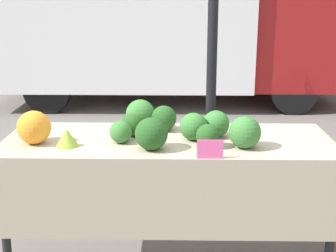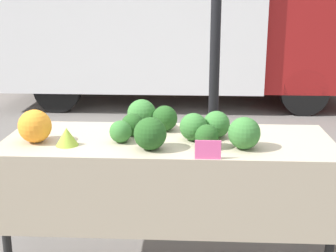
% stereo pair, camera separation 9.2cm
% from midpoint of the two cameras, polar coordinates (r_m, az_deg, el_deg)
% --- Properties ---
extents(tent_pole, '(0.07, 0.07, 2.79)m').
position_cam_midpoint_polar(tent_pole, '(3.22, 6.64, 11.38)').
color(tent_pole, black).
rests_on(tent_pole, ground_plane).
extents(parked_truck, '(5.18, 1.92, 2.66)m').
position_cam_midpoint_polar(parked_truck, '(7.26, 0.57, 13.86)').
color(parked_truck, white).
rests_on(parked_truck, ground_plane).
extents(market_table, '(1.95, 0.71, 0.81)m').
position_cam_midpoint_polar(market_table, '(2.76, 0.88, -4.11)').
color(market_table, tan).
rests_on(market_table, ground_plane).
extents(orange_cauliflower, '(0.19, 0.19, 0.19)m').
position_cam_midpoint_polar(orange_cauliflower, '(2.80, -15.03, -0.02)').
color(orange_cauliflower, orange).
rests_on(orange_cauliflower, market_table).
extents(romanesco_head, '(0.13, 0.13, 0.10)m').
position_cam_midpoint_polar(romanesco_head, '(2.71, -11.29, -1.29)').
color(romanesco_head, '#93B238').
rests_on(romanesco_head, market_table).
extents(broccoli_head_0, '(0.16, 0.16, 0.16)m').
position_cam_midpoint_polar(broccoli_head_0, '(2.75, 4.08, -0.11)').
color(broccoli_head_0, '#387533').
rests_on(broccoli_head_0, market_table).
extents(broccoli_head_1, '(0.16, 0.16, 0.16)m').
position_cam_midpoint_polar(broccoli_head_1, '(2.81, 6.85, 0.20)').
color(broccoli_head_1, '#387533').
rests_on(broccoli_head_1, market_table).
extents(broccoli_head_2, '(0.14, 0.14, 0.14)m').
position_cam_midpoint_polar(broccoli_head_2, '(2.83, -3.43, 0.13)').
color(broccoli_head_2, '#23511E').
rests_on(broccoli_head_2, market_table).
extents(broccoli_head_3, '(0.13, 0.13, 0.13)m').
position_cam_midpoint_polar(broccoli_head_3, '(2.72, -4.85, -0.69)').
color(broccoli_head_3, '#387533').
rests_on(broccoli_head_3, market_table).
extents(broccoli_head_4, '(0.18, 0.18, 0.18)m').
position_cam_midpoint_polar(broccoli_head_4, '(2.63, 10.26, -0.87)').
color(broccoli_head_4, '#387533').
rests_on(broccoli_head_4, market_table).
extents(broccoli_head_5, '(0.16, 0.16, 0.16)m').
position_cam_midpoint_polar(broccoli_head_5, '(2.94, 0.49, 0.95)').
color(broccoli_head_5, '#23511E').
rests_on(broccoli_head_5, market_table).
extents(broccoli_head_6, '(0.13, 0.13, 0.13)m').
position_cam_midpoint_polar(broccoli_head_6, '(2.62, 5.76, -1.27)').
color(broccoli_head_6, '#23511E').
rests_on(broccoli_head_6, market_table).
extents(broccoli_head_7, '(0.18, 0.18, 0.18)m').
position_cam_midpoint_polar(broccoli_head_7, '(2.57, -1.17, -0.95)').
color(broccoli_head_7, '#23511E').
rests_on(broccoli_head_7, market_table).
extents(broccoli_head_8, '(0.19, 0.19, 0.19)m').
position_cam_midpoint_polar(broccoli_head_8, '(2.99, -2.35, 1.49)').
color(broccoli_head_8, '#387533').
rests_on(broccoli_head_8, market_table).
extents(price_sign, '(0.14, 0.01, 0.10)m').
position_cam_midpoint_polar(price_sign, '(2.45, 5.96, -2.91)').
color(price_sign, '#F45B9E').
rests_on(price_sign, market_table).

